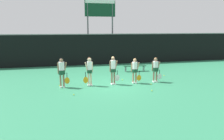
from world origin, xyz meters
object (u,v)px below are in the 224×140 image
object	(u,v)px
player_1	(89,69)
tennis_ball_0	(164,75)
player_0	(62,70)
player_4	(156,68)
tennis_ball_4	(151,84)
tennis_ball_3	(152,91)
tennis_ball_1	(74,95)
bench_courtside	(135,66)
player_2	(113,68)
tennis_ball_2	(122,80)
scoreboard	(100,15)
player_3	(135,69)
tennis_ball_5	(60,85)

from	to	relation	value
player_1	tennis_ball_0	world-z (taller)	player_1
player_1	player_0	bearing A→B (deg)	171.37
player_4	tennis_ball_4	size ratio (longest dim) A/B	24.55
tennis_ball_0	tennis_ball_3	bearing A→B (deg)	-125.57
player_0	tennis_ball_0	world-z (taller)	player_0
player_1	tennis_ball_1	world-z (taller)	player_1
tennis_ball_1	bench_courtside	bearing A→B (deg)	45.55
tennis_ball_0	player_2	bearing A→B (deg)	-160.54
tennis_ball_2	player_1	bearing A→B (deg)	-159.65
player_2	player_1	bearing A→B (deg)	172.91
scoreboard	tennis_ball_0	bearing A→B (deg)	-65.10
player_1	tennis_ball_0	size ratio (longest dim) A/B	24.60
player_0	tennis_ball_0	bearing A→B (deg)	9.10
player_2	tennis_ball_3	bearing A→B (deg)	-54.71
tennis_ball_2	tennis_ball_0	bearing A→B (deg)	10.22
player_4	player_2	bearing A→B (deg)	-179.84
tennis_ball_2	player_0	bearing A→B (deg)	-167.51
bench_courtside	player_3	xyz separation A→B (m)	(-1.29, -3.67, 0.54)
scoreboard	tennis_ball_2	world-z (taller)	scoreboard
bench_courtside	player_3	world-z (taller)	player_3
player_1	tennis_ball_4	size ratio (longest dim) A/B	26.64
tennis_ball_1	player_2	bearing A→B (deg)	33.59
scoreboard	tennis_ball_1	bearing A→B (deg)	-107.84
player_0	player_3	world-z (taller)	player_0
tennis_ball_1	tennis_ball_5	distance (m)	2.18
bench_courtside	tennis_ball_5	xyz separation A→B (m)	(-5.95, -3.27, -0.37)
player_2	player_3	xyz separation A→B (m)	(1.40, -0.03, -0.08)
player_0	player_1	distance (m)	1.62
player_1	tennis_ball_4	bearing A→B (deg)	-18.63
scoreboard	player_1	size ratio (longest dim) A/B	3.50
player_1	tennis_ball_2	world-z (taller)	player_1
player_0	player_3	size ratio (longest dim) A/B	1.09
player_1	player_4	world-z (taller)	player_1
tennis_ball_2	tennis_ball_4	size ratio (longest dim) A/B	1.09
tennis_ball_2	bench_courtside	bearing A→B (deg)	56.36
tennis_ball_1	tennis_ball_2	bearing A→B (deg)	37.15
player_0	tennis_ball_5	world-z (taller)	player_0
scoreboard	player_2	distance (m)	9.55
tennis_ball_5	player_1	bearing A→B (deg)	-11.00
scoreboard	tennis_ball_5	distance (m)	10.45
player_3	tennis_ball_2	distance (m)	1.40
player_0	player_1	world-z (taller)	player_0
tennis_ball_3	tennis_ball_4	distance (m)	1.46
player_3	tennis_ball_3	xyz separation A→B (m)	(0.34, -1.94, -0.91)
player_2	tennis_ball_1	size ratio (longest dim) A/B	26.19
tennis_ball_0	tennis_ball_1	size ratio (longest dim) A/B	1.06
player_2	player_4	bearing A→B (deg)	-6.87
player_1	player_4	size ratio (longest dim) A/B	1.08
bench_courtside	tennis_ball_5	size ratio (longest dim) A/B	27.56
tennis_ball_3	tennis_ball_5	distance (m)	5.52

